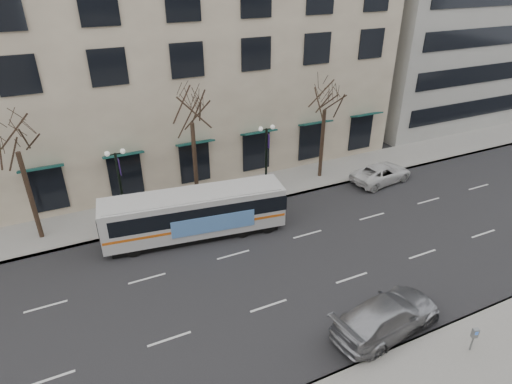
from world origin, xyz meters
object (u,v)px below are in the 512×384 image
tree_far_right (326,97)px  pay_station (475,335)px  silver_car (388,315)px  city_bus (196,213)px  tree_far_mid (191,108)px  lamp_post_right (266,156)px  white_pickup (381,173)px  tree_far_left (13,136)px  lamp_post_left (120,184)px

tree_far_right → pay_station: (-3.33, -17.33, -5.39)m
silver_car → city_bus: bearing=18.9°
tree_far_mid → silver_car: 16.48m
tree_far_mid → lamp_post_right: 6.41m
silver_car → white_pickup: size_ratio=1.13×
tree_far_right → lamp_post_right: 6.11m
lamp_post_right → city_bus: size_ratio=0.47×
tree_far_mid → white_pickup: bearing=-10.6°
tree_far_right → silver_car: bearing=-111.4°
tree_far_mid → pay_station: (6.67, -17.33, -5.88)m
tree_far_left → tree_far_right: tree_far_left is taller
tree_far_left → tree_far_mid: 10.00m
tree_far_left → lamp_post_left: (5.01, -0.60, -3.75)m
tree_far_mid → lamp_post_left: bearing=-173.1°
tree_far_left → city_bus: tree_far_left is taller
tree_far_mid → lamp_post_right: tree_far_mid is taller
tree_far_right → white_pickup: bearing=-33.8°
white_pickup → lamp_post_left: bearing=76.3°
silver_car → tree_far_right: bearing=-28.9°
tree_far_mid → white_pickup: tree_far_mid is taller
tree_far_left → tree_far_right: bearing=0.0°
tree_far_right → lamp_post_right: (-4.99, -0.60, -3.48)m
white_pickup → tree_far_left: bearing=76.1°
tree_far_left → silver_car: bearing=-46.0°
white_pickup → tree_far_mid: bearing=71.7°
city_bus → tree_far_right: bearing=25.5°
tree_far_mid → lamp_post_right: (5.01, -0.60, -3.96)m
lamp_post_left → silver_car: size_ratio=0.92×
lamp_post_right → tree_far_right: bearing=6.9°
tree_far_mid → white_pickup: 15.43m
tree_far_left → white_pickup: (23.88, -2.60, -6.00)m
lamp_post_right → tree_far_mid: bearing=173.2°
lamp_post_right → city_bus: 7.09m
lamp_post_right → white_pickup: bearing=-12.7°
city_bus → lamp_post_left: bearing=148.1°
tree_far_right → lamp_post_left: tree_far_right is taller
tree_far_left → lamp_post_right: (15.01, -0.60, -3.75)m
lamp_post_left → city_bus: 5.02m
tree_far_mid → city_bus: bearing=-108.7°
tree_far_mid → pay_station: 19.47m
lamp_post_right → silver_car: bearing=-93.2°
tree_far_mid → pay_station: bearing=-69.0°
lamp_post_left → city_bus: lamp_post_left is taller
tree_far_left → silver_car: 21.30m
city_bus → white_pickup: (15.13, 1.07, -0.92)m
city_bus → silver_car: (5.47, -11.05, -0.80)m
tree_far_right → city_bus: 12.76m
tree_far_left → city_bus: size_ratio=0.75×
city_bus → tree_far_mid: bearing=78.7°
tree_far_left → white_pickup: tree_far_left is taller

